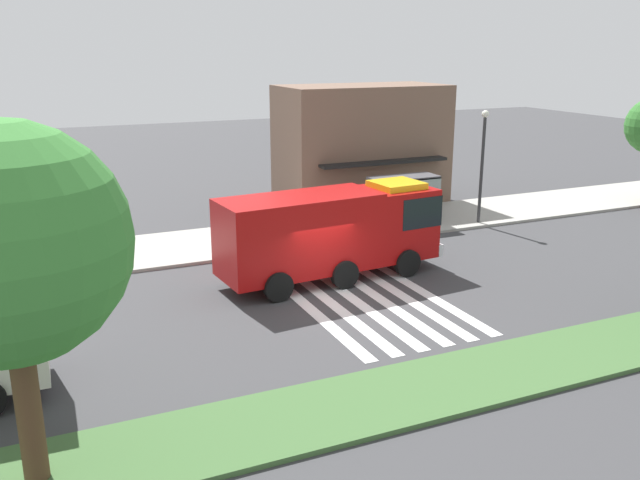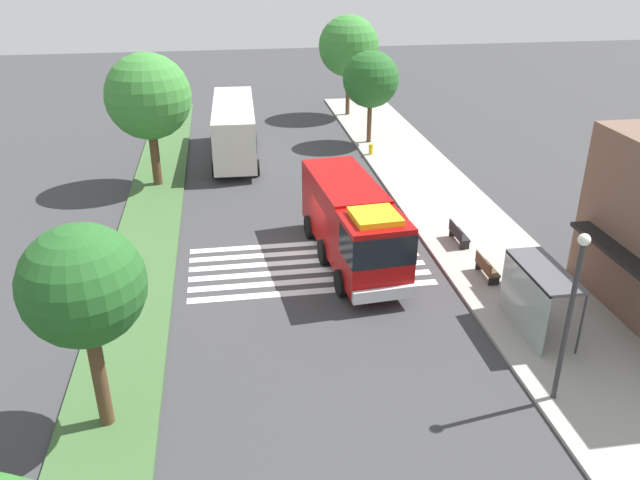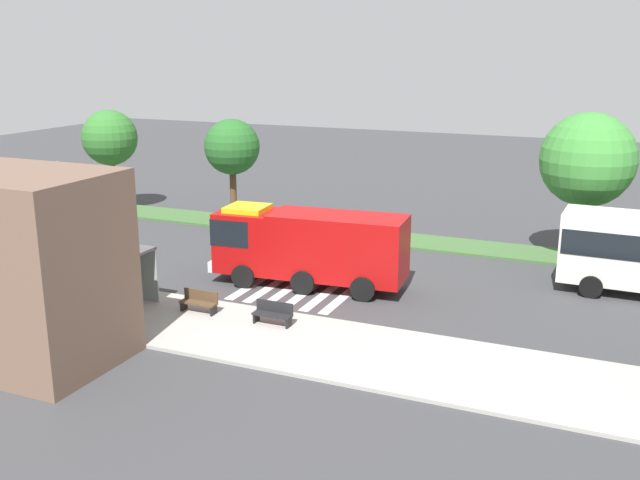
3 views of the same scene
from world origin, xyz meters
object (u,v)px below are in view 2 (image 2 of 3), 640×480
Objects in this scene: transit_bus at (234,126)px; bench_near_shelter at (486,268)px; bench_west_of_shelter at (458,234)px; fire_truck at (354,223)px; street_lamp at (571,305)px; sidewalk_tree_west at (371,79)px; median_tree_west at (83,287)px; bus_stop_shelter at (534,288)px; median_tree_far_west at (148,97)px; sidewalk_tree_far_west at (349,46)px; fire_hydrant at (371,149)px.

transit_bus reaches higher than bench_near_shelter.
bench_near_shelter and bench_west_of_shelter have the same top height.
fire_truck is 5.55m from bench_west_of_shelter.
street_lamp is 27.90m from sidewalk_tree_west.
transit_bus is (-15.95, -4.63, 0.14)m from fire_truck.
median_tree_west is at bearing -55.07° from bench_west_of_shelter.
bench_near_shelter is at bearing 61.02° from fire_truck.
bus_stop_shelter is 2.19× the size of bench_west_of_shelter.
sidewalk_tree_west is at bearing 114.39° from median_tree_far_west.
street_lamp is 35.77m from sidewalk_tree_far_west.
sidewalk_tree_west is (-24.11, -0.50, 2.60)m from bus_stop_shelter.
median_tree_west is (6.76, -14.57, 4.17)m from bench_near_shelter.
bench_near_shelter is 1.00× the size of bench_west_of_shelter.
fire_hydrant is at bearing 150.56° from median_tree_west.
bench_west_of_shelter is (14.88, 9.89, -1.55)m from transit_bus.
street_lamp is at bearing -159.23° from transit_bus.
bus_stop_shelter is 0.45× the size of sidewalk_tree_far_west.
median_tree_west reaches higher than street_lamp.
street_lamp is at bearing -0.64° from sidewalk_tree_far_west.
bus_stop_shelter is 7.53m from bench_west_of_shelter.
bench_west_of_shelter is 18.25m from median_tree_west.
bench_near_shelter is (-4.00, -0.00, -1.30)m from bus_stop_shelter.
median_tree_west is (2.76, -14.57, 2.87)m from bus_stop_shelter.
bench_near_shelter is 0.21× the size of median_tree_far_west.
median_tree_far_west is 20.50m from median_tree_west.
street_lamp is 0.89× the size of median_tree_west.
bus_stop_shelter is at bearing 34.70° from fire_truck.
fire_hydrant is at bearing -179.77° from street_lamp.
transit_bus is 7.23m from median_tree_far_west.
median_tree_west is (34.70, -14.07, -0.75)m from sidewalk_tree_far_west.
sidewalk_tree_far_west is 1.22× the size of median_tree_west.
sidewalk_tree_far_west is (-24.53, -0.50, 4.92)m from bench_west_of_shelter.
fire_truck is 16.61m from transit_bus.
sidewalk_tree_far_west is at bearing -179.10° from bus_stop_shelter.
sidewalk_tree_west reaches higher than fire_truck.
bus_stop_shelter is (6.34, 5.27, -0.11)m from fire_truck.
median_tree_far_west is at bearing -140.59° from bus_stop_shelter.
fire_truck is 8.24m from bus_stop_shelter.
fire_truck is 5.93m from bench_near_shelter.
fire_truck is 15.61m from fire_hydrant.
sidewalk_tree_far_west is at bearing 164.46° from fire_truck.
bus_stop_shelter is 0.62× the size of street_lamp.
bench_near_shelter is at bearing 3.31° from fire_hydrant.
median_tree_far_west is (-11.39, -9.31, 3.23)m from fire_truck.
sidewalk_tree_far_west is 11.05× the size of fire_hydrant.
sidewalk_tree_far_west reaches higher than fire_hydrant.
fire_truck is at bearing -113.98° from bench_near_shelter.
median_tree_west is at bearing -29.44° from fire_hydrant.
bus_stop_shelter is at bearing 0.06° from bench_near_shelter.
fire_hydrant is (-14.94, 4.26, -1.51)m from fire_truck.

